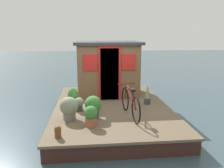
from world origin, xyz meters
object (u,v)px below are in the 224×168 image
at_px(houseboat_cabin, 107,68).
at_px(potted_plant_succulent, 91,116).
at_px(potted_plant_thyme, 93,106).
at_px(potted_plant_mint, 73,98).
at_px(potted_plant_sage, 94,102).
at_px(potted_plant_geranium, 69,108).
at_px(potted_plant_lavender, 79,104).
at_px(bicycle, 130,103).
at_px(potted_plant_basil, 147,95).
at_px(mooring_bollard, 58,131).

bearing_deg(houseboat_cabin, potted_plant_succulent, 168.05).
distance_m(potted_plant_thyme, potted_plant_mint, 1.17).
distance_m(houseboat_cabin, potted_plant_sage, 2.18).
xyz_separation_m(potted_plant_mint, potted_plant_geranium, (-1.04, 0.03, 0.03)).
height_order(potted_plant_lavender, potted_plant_sage, potted_plant_sage).
distance_m(bicycle, potted_plant_mint, 1.84).
xyz_separation_m(potted_plant_succulent, potted_plant_lavender, (1.13, 0.31, -0.04)).
bearing_deg(potted_plant_sage, potted_plant_basil, -73.19).
bearing_deg(houseboat_cabin, potted_plant_basil, -143.05).
bearing_deg(potted_plant_mint, bicycle, -122.55).
distance_m(potted_plant_succulent, mooring_bollard, 0.91).
height_order(potted_plant_succulent, potted_plant_basil, potted_plant_basil).
bearing_deg(mooring_bollard, potted_plant_geranium, -8.39).
distance_m(bicycle, mooring_bollard, 2.08).
height_order(bicycle, potted_plant_mint, bicycle).
bearing_deg(potted_plant_mint, potted_plant_thyme, -150.34).
xyz_separation_m(potted_plant_lavender, potted_plant_basil, (0.44, -2.08, 0.07)).
distance_m(bicycle, potted_plant_basil, 1.26).
relative_size(potted_plant_mint, potted_plant_geranium, 1.00).
xyz_separation_m(potted_plant_thyme, mooring_bollard, (-1.09, 0.77, -0.19)).
bearing_deg(bicycle, mooring_bollard, 122.63).
bearing_deg(mooring_bollard, potted_plant_mint, -5.19).
height_order(bicycle, potted_plant_thyme, bicycle).
distance_m(houseboat_cabin, potted_plant_lavender, 2.28).
relative_size(bicycle, potted_plant_geranium, 2.88).
xyz_separation_m(potted_plant_sage, potted_plant_geranium, (-0.57, 0.66, 0.06)).
bearing_deg(potted_plant_thyme, potted_plant_basil, -58.36).
distance_m(potted_plant_succulent, potted_plant_geranium, 0.74).
relative_size(potted_plant_thyme, potted_plant_lavender, 1.51).
xyz_separation_m(houseboat_cabin, bicycle, (-2.51, -0.39, -0.58)).
bearing_deg(houseboat_cabin, potted_plant_lavender, 153.50).
xyz_separation_m(potted_plant_succulent, potted_plant_basil, (1.57, -1.77, 0.03)).
distance_m(potted_plant_mint, mooring_bollard, 2.12).
bearing_deg(mooring_bollard, houseboat_cabin, -20.40).
height_order(bicycle, potted_plant_succulent, bicycle).
bearing_deg(mooring_bollard, bicycle, -57.37).
xyz_separation_m(potted_plant_thyme, potted_plant_lavender, (0.61, 0.38, -0.11)).
height_order(potted_plant_succulent, potted_plant_mint, potted_plant_mint).
bearing_deg(potted_plant_thyme, potted_plant_mint, 29.66).
height_order(houseboat_cabin, potted_plant_sage, houseboat_cabin).
bearing_deg(potted_plant_lavender, mooring_bollard, 167.19).
xyz_separation_m(potted_plant_thyme, potted_plant_geranium, (-0.03, 0.61, -0.01)).
distance_m(bicycle, potted_plant_sage, 1.07).
height_order(potted_plant_basil, potted_plant_mint, potted_plant_basil).
distance_m(potted_plant_thyme, potted_plant_geranium, 0.61).
height_order(potted_plant_succulent, potted_plant_sage, potted_plant_succulent).
relative_size(potted_plant_thyme, potted_plant_basil, 0.98).
bearing_deg(mooring_bollard, potted_plant_lavender, -12.81).
distance_m(potted_plant_thyme, potted_plant_basil, 2.00).
bearing_deg(potted_plant_basil, potted_plant_thyme, 121.64).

